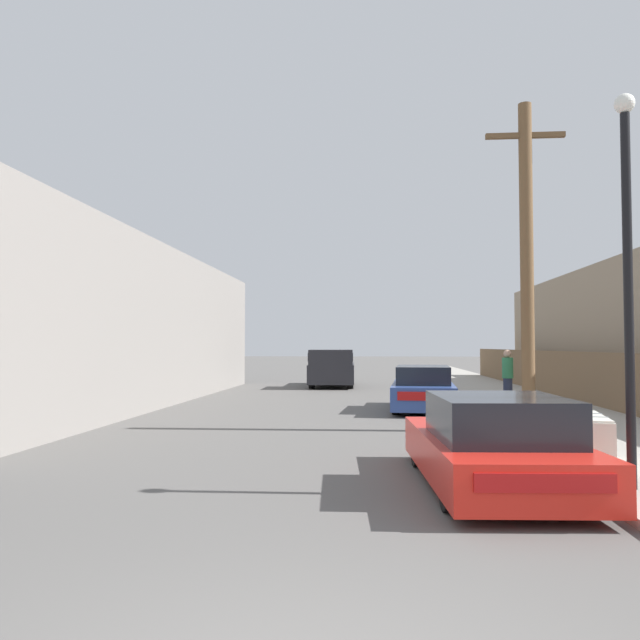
# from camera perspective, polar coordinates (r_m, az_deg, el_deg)

# --- Properties ---
(sidewalk_curb) EXTENTS (4.20, 63.00, 0.12)m
(sidewalk_curb) POSITION_cam_1_polar(r_m,az_deg,el_deg) (27.14, 15.22, -6.29)
(sidewalk_curb) COLOR #9E998E
(sidewalk_curb) RESTS_ON ground
(discarded_fridge) EXTENTS (0.88, 1.71, 0.78)m
(discarded_fridge) POSITION_cam_1_polar(r_m,az_deg,el_deg) (10.72, 22.98, -10.01)
(discarded_fridge) COLOR silver
(discarded_fridge) RESTS_ON sidewalk_curb
(parked_sports_car_red) EXTENTS (2.15, 4.53, 1.28)m
(parked_sports_car_red) POSITION_cam_1_polar(r_m,az_deg,el_deg) (9.09, 15.58, -11.00)
(parked_sports_car_red) COLOR red
(parked_sports_car_red) RESTS_ON ground
(car_parked_mid) EXTENTS (2.13, 4.74, 1.34)m
(car_parked_mid) POSITION_cam_1_polar(r_m,az_deg,el_deg) (19.30, 9.39, -6.26)
(car_parked_mid) COLOR #2D478C
(car_parked_mid) RESTS_ON ground
(pickup_truck) EXTENTS (2.22, 5.32, 1.77)m
(pickup_truck) POSITION_cam_1_polar(r_m,az_deg,el_deg) (29.63, 1.11, -4.42)
(pickup_truck) COLOR #232328
(pickup_truck) RESTS_ON ground
(utility_pole) EXTENTS (1.80, 0.30, 7.45)m
(utility_pole) POSITION_cam_1_polar(r_m,az_deg,el_deg) (15.14, 18.38, 5.34)
(utility_pole) COLOR brown
(utility_pole) RESTS_ON sidewalk_curb
(street_lamp) EXTENTS (0.26, 0.26, 5.16)m
(street_lamp) POSITION_cam_1_polar(r_m,az_deg,el_deg) (9.09, 26.31, 4.99)
(street_lamp) COLOR black
(street_lamp) RESTS_ON sidewalk_curb
(wooden_fence) EXTENTS (0.08, 35.03, 1.64)m
(wooden_fence) POSITION_cam_1_polar(r_m,az_deg,el_deg) (23.46, 21.79, -4.68)
(wooden_fence) COLOR brown
(wooden_fence) RESTS_ON sidewalk_curb
(building_left_block) EXTENTS (7.00, 22.49, 5.18)m
(building_left_block) POSITION_cam_1_polar(r_m,az_deg,el_deg) (22.66, -21.41, -0.60)
(building_left_block) COLOR gray
(building_left_block) RESTS_ON ground
(pedestrian) EXTENTS (0.34, 0.34, 1.71)m
(pedestrian) POSITION_cam_1_polar(r_m,az_deg,el_deg) (20.49, 16.79, -4.94)
(pedestrian) COLOR #282D42
(pedestrian) RESTS_ON sidewalk_curb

